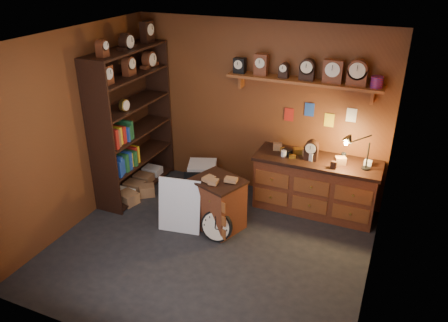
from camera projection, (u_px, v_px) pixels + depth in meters
floor at (210, 247)px, 5.82m from camera, size 4.00×4.00×0.00m
room_shell at (215, 124)px, 5.14m from camera, size 4.02×3.62×2.71m
shelving_unit at (130, 117)px, 6.72m from camera, size 0.47×1.60×2.58m
workbench at (316, 182)px, 6.46m from camera, size 1.81×0.66×1.36m
low_cabinet at (218, 202)px, 6.07m from camera, size 0.82×0.76×0.85m
big_round_clock at (217, 226)px, 5.88m from camera, size 0.44×0.15×0.45m
white_panel at (181, 229)px, 6.19m from camera, size 0.62×0.26×0.79m
mini_fridge at (202, 176)px, 7.15m from camera, size 0.57×0.59×0.46m
floor_box_a at (128, 198)px, 6.80m from camera, size 0.35×0.32×0.18m
floor_box_b at (185, 223)px, 6.24m from camera, size 0.26×0.27×0.11m
floor_box_c at (147, 190)px, 7.01m from camera, size 0.31×0.30×0.18m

